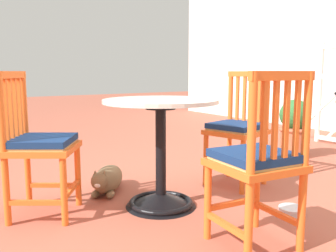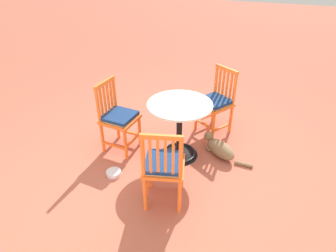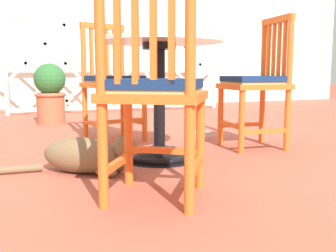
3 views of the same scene
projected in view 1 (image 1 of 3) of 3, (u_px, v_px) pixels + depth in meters
ground_plane at (161, 208)px, 2.47m from camera, size 24.00×24.00×0.00m
cafe_table at (161, 165)px, 2.47m from camera, size 0.76×0.76×0.73m
orange_chair_tucked_in at (257, 163)px, 1.87m from camera, size 0.44×0.44×0.91m
orange_chair_facing_out at (238, 130)px, 2.95m from camera, size 0.49×0.49×0.91m
orange_chair_at_corner at (39, 146)px, 2.30m from camera, size 0.55×0.55×0.91m
tabby_cat at (107, 180)px, 2.79m from camera, size 0.68×0.43×0.23m
terracotta_planter at (294, 127)px, 3.91m from camera, size 0.32×0.32×0.62m
pet_water_bowl at (292, 211)px, 2.36m from camera, size 0.17×0.17×0.05m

